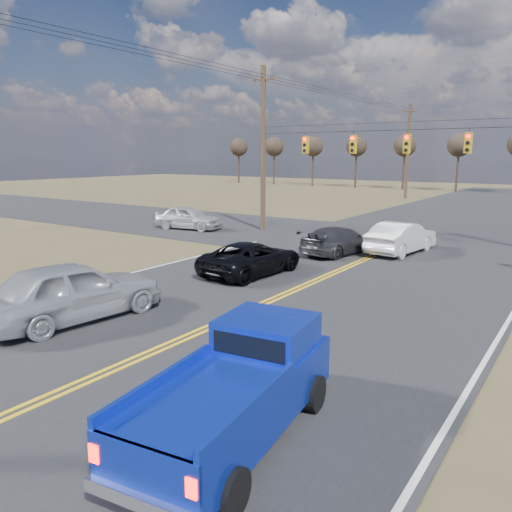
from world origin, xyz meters
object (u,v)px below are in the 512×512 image
Objects in this scene: white_car_queue at (401,238)px; dgrey_car_queue at (339,240)px; black_suv at (252,258)px; silver_suv at (72,291)px; cross_car_west at (188,218)px; pickup_truck at (239,389)px.

dgrey_car_queue is (-2.42, -1.91, -0.10)m from white_car_queue.
dgrey_car_queue reaches higher than black_suv.
silver_suv is 1.18× the size of cross_car_west.
cross_car_west reaches higher than black_suv.
pickup_truck is at bearing -145.06° from cross_car_west.
black_suv is at bearing -135.76° from cross_car_west.
white_car_queue reaches higher than cross_car_west.
dgrey_car_queue is (-5.54, 15.62, -0.21)m from pickup_truck.
pickup_truck is at bearing 171.12° from silver_suv.
dgrey_car_queue is at bearing 101.78° from pickup_truck.
black_suv is at bearing 116.24° from pickup_truck.
white_car_queue is at bearing 92.34° from pickup_truck.
black_suv is at bearing 72.68° from white_car_queue.
black_suv is 1.03× the size of dgrey_car_queue.
pickup_truck is 1.09× the size of dgrey_car_queue.
silver_suv is at bearing 86.86° from black_suv.
cross_car_west is (-17.02, 17.54, -0.12)m from pickup_truck.
white_car_queue reaches higher than dgrey_car_queue.
pickup_truck reaches higher than black_suv.
silver_suv is at bearing -157.68° from cross_car_west.
cross_car_west is at bearing 126.41° from pickup_truck.
white_car_queue is 3.09m from dgrey_car_queue.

